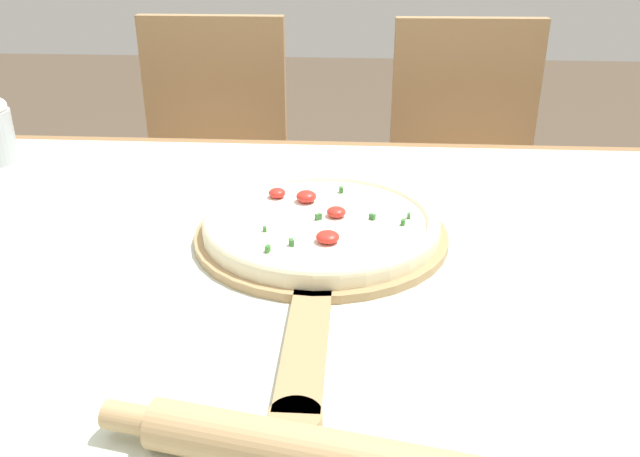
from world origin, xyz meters
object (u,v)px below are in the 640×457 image
(chair_right, at_px, (464,172))
(pizza_peel, at_px, (320,243))
(pizza, at_px, (321,223))
(chair_left, at_px, (213,167))

(chair_right, bearing_deg, pizza_peel, -112.32)
(pizza, distance_m, chair_left, 0.93)
(pizza_peel, xyz_separation_m, chair_left, (-0.34, 0.86, -0.21))
(pizza_peel, relative_size, chair_left, 0.64)
(pizza, xyz_separation_m, chair_left, (-0.34, 0.83, -0.23))
(pizza_peel, bearing_deg, pizza, 90.30)
(pizza, relative_size, chair_right, 0.36)
(pizza_peel, distance_m, pizza, 0.03)
(pizza, relative_size, chair_left, 0.36)
(pizza, bearing_deg, chair_right, 68.68)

